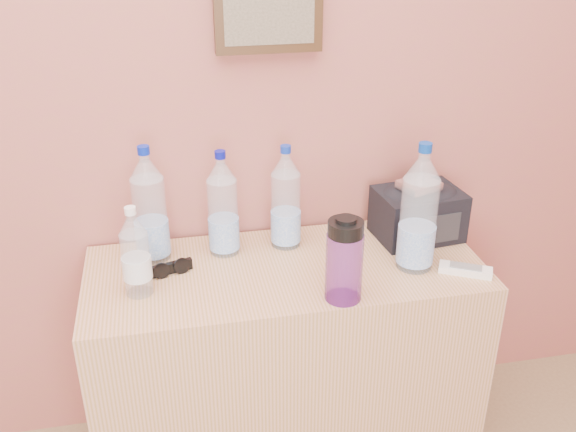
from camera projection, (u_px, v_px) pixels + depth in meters
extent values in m
plane|color=#A45E4B|center=(143.00, 28.00, 1.72)|extent=(4.00, 0.00, 4.00)
cube|color=tan|center=(286.00, 365.00, 2.00)|extent=(1.14, 0.47, 0.71)
cylinder|color=white|center=(150.00, 211.00, 1.83)|extent=(0.09, 0.09, 0.30)
cylinder|color=#0921A7|center=(143.00, 150.00, 1.74)|extent=(0.03, 0.03, 0.02)
cylinder|color=white|center=(286.00, 203.00, 1.90)|extent=(0.09, 0.09, 0.28)
cylinder|color=#102EA3|center=(286.00, 149.00, 1.83)|extent=(0.03, 0.03, 0.02)
cylinder|color=white|center=(223.00, 209.00, 1.86)|extent=(0.09, 0.09, 0.28)
cylinder|color=#090E91|center=(220.00, 155.00, 1.79)|extent=(0.03, 0.03, 0.02)
cylinder|color=silver|center=(419.00, 215.00, 1.78)|extent=(0.10, 0.10, 0.33)
cylinder|color=#093795|center=(425.00, 147.00, 1.69)|extent=(0.04, 0.04, 0.02)
cylinder|color=silver|center=(136.00, 257.00, 1.68)|extent=(0.07, 0.07, 0.22)
cylinder|color=white|center=(130.00, 211.00, 1.62)|extent=(0.03, 0.03, 0.02)
cylinder|color=#671F82|center=(344.00, 267.00, 1.66)|extent=(0.10, 0.10, 0.19)
cylinder|color=black|center=(346.00, 226.00, 1.61)|extent=(0.09, 0.09, 0.05)
cube|color=silver|center=(465.00, 270.00, 1.81)|extent=(0.15, 0.11, 0.02)
cube|color=white|center=(419.00, 185.00, 1.91)|extent=(0.13, 0.12, 0.02)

